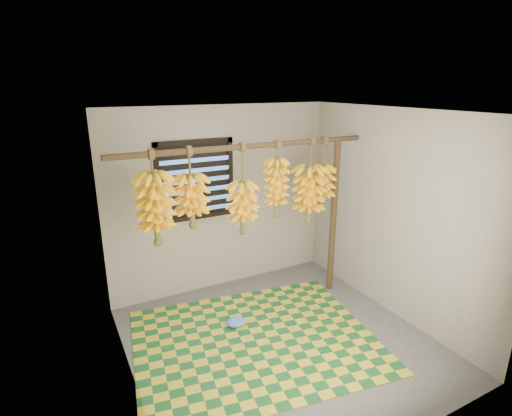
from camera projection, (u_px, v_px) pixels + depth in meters
floor at (280, 342)px, 4.27m from camera, size 3.00×3.00×0.01m
ceiling at (285, 111)px, 3.55m from camera, size 3.00×3.00×0.01m
wall_back at (222, 200)px, 5.18m from camera, size 3.00×0.01×2.40m
wall_left at (124, 270)px, 3.24m from camera, size 0.01×3.00×2.40m
wall_right at (394, 215)px, 4.58m from camera, size 0.01×3.00×2.40m
window at (196, 180)px, 4.91m from camera, size 1.00×0.04×1.00m
hanging_pole at (249, 146)px, 4.26m from camera, size 3.00×0.06×0.06m
support_post at (333, 218)px, 5.10m from camera, size 0.08×0.08×2.00m
woven_mat at (255, 341)px, 4.28m from camera, size 2.78×2.37×0.01m
plastic_bag at (236, 322)px, 4.52m from camera, size 0.25×0.20×0.09m
banana_bunch_a at (155, 209)px, 3.95m from camera, size 0.36×0.36×0.97m
banana_bunch_b at (191, 201)px, 4.11m from camera, size 0.38×0.38×0.85m
banana_bunch_c at (243, 207)px, 4.42m from camera, size 0.33×0.33×1.03m
banana_bunch_d at (277, 187)px, 4.56m from camera, size 0.28×0.28×0.90m
banana_bunch_e at (309, 194)px, 4.81m from camera, size 0.39×0.39×1.05m
banana_bunch_f at (322, 186)px, 4.87m from camera, size 0.32×0.32×0.89m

